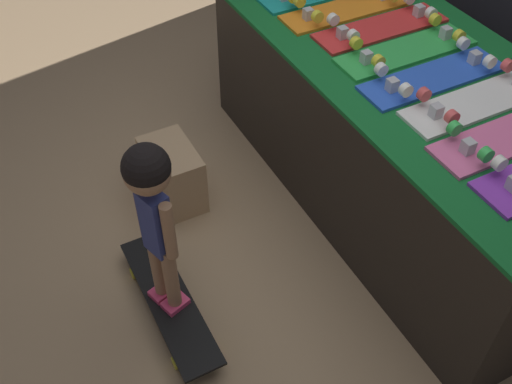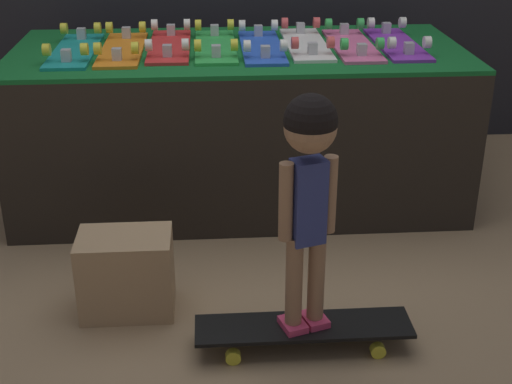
# 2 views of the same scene
# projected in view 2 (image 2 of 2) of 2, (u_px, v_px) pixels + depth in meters

# --- Properties ---
(ground_plane) EXTENTS (16.00, 16.00, 0.00)m
(ground_plane) POSITION_uv_depth(u_px,v_px,m) (246.00, 247.00, 3.13)
(ground_plane) COLOR #9E7F5B
(display_rack) EXTENTS (2.10, 0.94, 0.75)m
(display_rack) POSITION_uv_depth(u_px,v_px,m) (239.00, 124.00, 3.47)
(display_rack) COLOR black
(display_rack) RESTS_ON ground_plane
(skateboard_teal_on_rack) EXTENTS (0.19, 0.65, 0.09)m
(skateboard_teal_on_rack) POSITION_uv_depth(u_px,v_px,m) (75.00, 48.00, 3.24)
(skateboard_teal_on_rack) COLOR teal
(skateboard_teal_on_rack) RESTS_ON display_rack
(skateboard_orange_on_rack) EXTENTS (0.19, 0.65, 0.09)m
(skateboard_orange_on_rack) POSITION_uv_depth(u_px,v_px,m) (122.00, 47.00, 3.26)
(skateboard_orange_on_rack) COLOR orange
(skateboard_orange_on_rack) RESTS_ON display_rack
(skateboard_red_on_rack) EXTENTS (0.19, 0.65, 0.09)m
(skateboard_red_on_rack) POSITION_uv_depth(u_px,v_px,m) (170.00, 44.00, 3.31)
(skateboard_red_on_rack) COLOR red
(skateboard_red_on_rack) RESTS_ON display_rack
(skateboard_green_on_rack) EXTENTS (0.19, 0.65, 0.09)m
(skateboard_green_on_rack) POSITION_uv_depth(u_px,v_px,m) (215.00, 44.00, 3.31)
(skateboard_green_on_rack) COLOR green
(skateboard_green_on_rack) RESTS_ON display_rack
(skateboard_blue_on_rack) EXTENTS (0.19, 0.65, 0.09)m
(skateboard_blue_on_rack) POSITION_uv_depth(u_px,v_px,m) (262.00, 45.00, 3.30)
(skateboard_blue_on_rack) COLOR blue
(skateboard_blue_on_rack) RESTS_ON display_rack
(skateboard_white_on_rack) EXTENTS (0.19, 0.65, 0.09)m
(skateboard_white_on_rack) POSITION_uv_depth(u_px,v_px,m) (306.00, 42.00, 3.35)
(skateboard_white_on_rack) COLOR white
(skateboard_white_on_rack) RESTS_ON display_rack
(skateboard_pink_on_rack) EXTENTS (0.19, 0.65, 0.09)m
(skateboard_pink_on_rack) POSITION_uv_depth(u_px,v_px,m) (352.00, 43.00, 3.33)
(skateboard_pink_on_rack) COLOR pink
(skateboard_pink_on_rack) RESTS_ON display_rack
(skateboard_purple_on_rack) EXTENTS (0.19, 0.65, 0.09)m
(skateboard_purple_on_rack) POSITION_uv_depth(u_px,v_px,m) (397.00, 42.00, 3.35)
(skateboard_purple_on_rack) COLOR purple
(skateboard_purple_on_rack) RESTS_ON display_rack
(skateboard_on_floor) EXTENTS (0.75, 0.18, 0.09)m
(skateboard_on_floor) POSITION_uv_depth(u_px,v_px,m) (303.00, 329.00, 2.46)
(skateboard_on_floor) COLOR black
(skateboard_on_floor) RESTS_ON ground_plane
(child) EXTENTS (0.19, 0.17, 0.82)m
(child) POSITION_uv_depth(u_px,v_px,m) (309.00, 171.00, 2.21)
(child) COLOR #E03D6B
(child) RESTS_ON skateboard_on_floor
(storage_box) EXTENTS (0.34, 0.22, 0.31)m
(storage_box) POSITION_uv_depth(u_px,v_px,m) (127.00, 274.00, 2.63)
(storage_box) COLOR tan
(storage_box) RESTS_ON ground_plane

